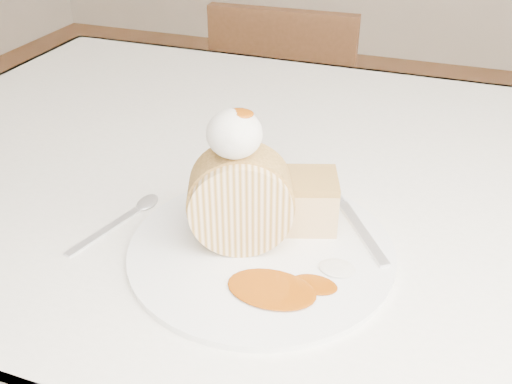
% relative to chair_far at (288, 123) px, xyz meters
% --- Properties ---
extents(table, '(1.40, 0.90, 0.75)m').
position_rel_chair_far_xyz_m(table, '(0.26, -0.75, 0.20)').
color(table, white).
rests_on(table, ground).
extents(chair_far, '(0.39, 0.39, 0.80)m').
position_rel_chair_far_xyz_m(chair_far, '(0.00, 0.00, 0.00)').
color(chair_far, brown).
rests_on(chair_far, ground).
extents(plate, '(0.39, 0.39, 0.01)m').
position_rel_chair_far_xyz_m(plate, '(0.24, -0.94, 0.30)').
color(plate, white).
rests_on(plate, table).
extents(roulade_slice, '(0.13, 0.10, 0.11)m').
position_rel_chair_far_xyz_m(roulade_slice, '(0.22, -0.94, 0.36)').
color(roulade_slice, beige).
rests_on(roulade_slice, plate).
extents(cake_chunk, '(0.08, 0.08, 0.06)m').
position_rel_chair_far_xyz_m(cake_chunk, '(0.28, -0.88, 0.33)').
color(cake_chunk, tan).
rests_on(cake_chunk, plate).
extents(whipped_cream, '(0.06, 0.06, 0.05)m').
position_rel_chair_far_xyz_m(whipped_cream, '(0.22, -0.95, 0.44)').
color(whipped_cream, white).
rests_on(whipped_cream, roulade_slice).
extents(caramel_drizzle, '(0.03, 0.02, 0.01)m').
position_rel_chair_far_xyz_m(caramel_drizzle, '(0.22, -0.94, 0.47)').
color(caramel_drizzle, '#8B3C05').
rests_on(caramel_drizzle, whipped_cream).
extents(caramel_pool, '(0.11, 0.09, 0.00)m').
position_rel_chair_far_xyz_m(caramel_pool, '(0.28, -1.01, 0.30)').
color(caramel_pool, '#8B3C05').
rests_on(caramel_pool, plate).
extents(fork, '(0.12, 0.16, 0.00)m').
position_rel_chair_far_xyz_m(fork, '(0.35, -0.88, 0.30)').
color(fork, silver).
rests_on(fork, plate).
extents(spoon, '(0.06, 0.14, 0.00)m').
position_rel_chair_far_xyz_m(spoon, '(0.05, -0.97, 0.29)').
color(spoon, silver).
rests_on(spoon, table).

